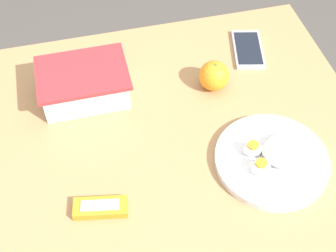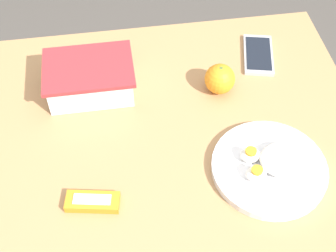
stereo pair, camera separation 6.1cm
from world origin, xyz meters
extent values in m
cube|color=#AD7F51|center=(0.00, 0.00, 0.76)|extent=(0.96, 0.86, 0.03)
cylinder|color=#936C45|center=(-0.42, 0.37, 0.37)|extent=(0.05, 0.05, 0.75)
cylinder|color=#936C45|center=(0.42, 0.37, 0.37)|extent=(0.05, 0.05, 0.75)
cube|color=white|center=(-0.16, 0.21, 0.81)|extent=(0.20, 0.14, 0.07)
cube|color=beige|center=(-0.16, 0.21, 0.80)|extent=(0.18, 0.13, 0.05)
cube|color=red|center=(-0.16, 0.21, 0.85)|extent=(0.22, 0.16, 0.01)
ellipsoid|color=gray|center=(-0.21, 0.23, 0.82)|extent=(0.05, 0.05, 0.03)
ellipsoid|color=gray|center=(-0.16, 0.20, 0.82)|extent=(0.04, 0.04, 0.02)
ellipsoid|color=gray|center=(-0.10, 0.21, 0.82)|extent=(0.06, 0.05, 0.02)
sphere|color=orange|center=(0.16, 0.16, 0.81)|extent=(0.08, 0.08, 0.08)
cylinder|color=#4C662D|center=(0.16, 0.16, 0.85)|extent=(0.01, 0.01, 0.00)
cylinder|color=white|center=(0.21, -0.09, 0.79)|extent=(0.25, 0.25, 0.02)
ellipsoid|color=white|center=(0.24, -0.09, 0.81)|extent=(0.11, 0.09, 0.03)
ellipsoid|color=white|center=(0.17, -0.11, 0.81)|extent=(0.04, 0.04, 0.03)
cylinder|color=#F4A823|center=(0.17, -0.11, 0.82)|extent=(0.02, 0.02, 0.01)
ellipsoid|color=white|center=(0.17, -0.07, 0.81)|extent=(0.04, 0.04, 0.03)
cylinder|color=#F4A823|center=(0.17, -0.07, 0.82)|extent=(0.02, 0.02, 0.01)
cube|color=orange|center=(-0.17, -0.12, 0.79)|extent=(0.12, 0.06, 0.02)
cube|color=white|center=(-0.17, -0.12, 0.80)|extent=(0.08, 0.04, 0.00)
cube|color=#ADADB2|center=(0.29, 0.27, 0.78)|extent=(0.11, 0.16, 0.01)
cube|color=black|center=(0.29, 0.27, 0.79)|extent=(0.09, 0.14, 0.00)
camera|label=1|loc=(-0.15, -0.60, 1.63)|focal=50.00mm
camera|label=2|loc=(-0.09, -0.62, 1.63)|focal=50.00mm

